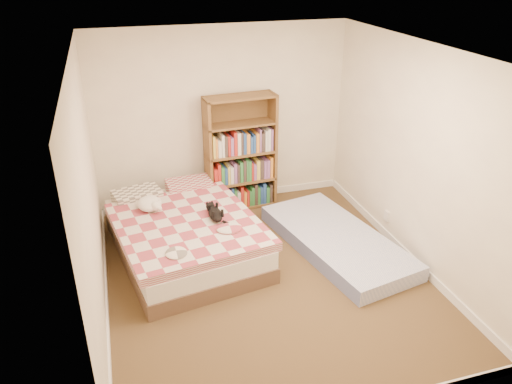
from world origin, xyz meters
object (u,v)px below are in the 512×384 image
object	(u,v)px
bed	(184,233)
white_dog	(150,204)
bookshelf	(241,168)
black_cat	(215,213)
floor_mattress	(336,241)

from	to	relation	value
bed	white_dog	world-z (taller)	white_dog
bookshelf	white_dog	distance (m)	1.53
bookshelf	black_cat	world-z (taller)	bookshelf
white_dog	black_cat	bearing A→B (deg)	-17.71
bed	floor_mattress	size ratio (longest dim) A/B	1.10
bed	floor_mattress	bearing A→B (deg)	-23.34
floor_mattress	bookshelf	bearing A→B (deg)	108.58
white_dog	bookshelf	bearing A→B (deg)	42.35
bookshelf	black_cat	distance (m)	1.33
black_cat	white_dog	distance (m)	0.82
floor_mattress	black_cat	size ratio (longest dim) A/B	3.70
bed	white_dog	distance (m)	0.53
floor_mattress	white_dog	distance (m)	2.32
floor_mattress	white_dog	world-z (taller)	white_dog
black_cat	floor_mattress	bearing A→B (deg)	-16.25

